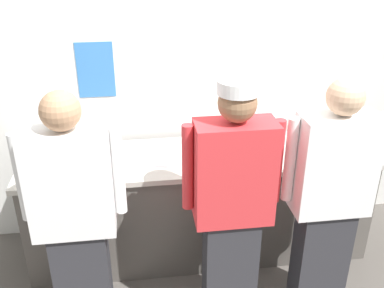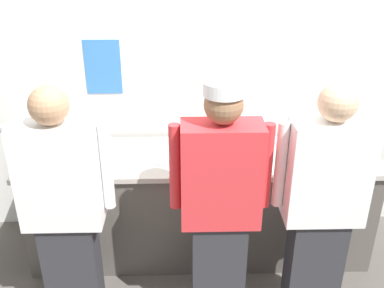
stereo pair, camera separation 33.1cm
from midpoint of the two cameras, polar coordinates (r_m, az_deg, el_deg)
ground_plane at (r=3.60m, az=4.02°, el=-17.18°), size 9.00×9.00×0.00m
wall_back at (r=3.66m, az=3.47°, el=7.63°), size 4.29×0.11×2.63m
prep_counter at (r=3.61m, az=3.72°, el=-7.91°), size 2.73×0.70×0.90m
chef_near_left at (r=2.80m, az=-13.00°, el=-8.54°), size 0.62×0.24×1.71m
chef_center at (r=2.75m, az=7.18°, el=-8.17°), size 0.62×0.24×1.73m
chef_far_right at (r=2.92m, az=19.72°, el=-7.83°), size 0.62×0.24×1.71m
plate_stack_front at (r=3.34m, az=-13.65°, el=-2.09°), size 0.22×0.22×0.06m
mixing_bowl_steel at (r=3.37m, az=7.91°, el=-0.88°), size 0.33×0.33×0.10m
sheet_tray at (r=3.37m, az=-4.63°, el=-1.51°), size 0.56×0.36×0.02m
squeeze_bottle_primary at (r=3.34m, az=17.10°, el=-1.41°), size 0.06×0.06×0.19m
ramekin_orange_sauce at (r=3.59m, az=20.26°, el=-1.14°), size 0.09×0.09×0.04m
ramekin_yellow_sauce at (r=3.72m, az=18.86°, el=0.12°), size 0.09×0.09×0.05m
ramekin_red_sauce at (r=3.43m, az=3.56°, el=-0.75°), size 0.10×0.10×0.04m
ramekin_green_sauce at (r=3.64m, az=13.69°, el=0.17°), size 0.09×0.09×0.04m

